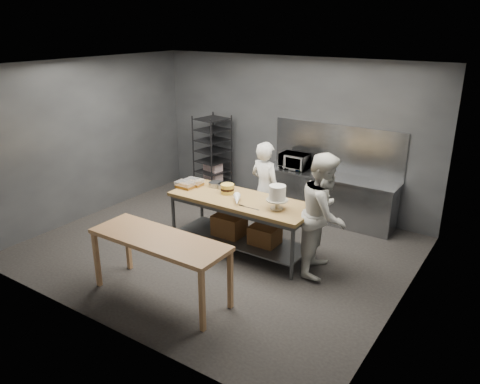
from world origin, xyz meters
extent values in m
plane|color=black|center=(0.00, 0.00, 0.00)|extent=(6.00, 6.00, 0.00)
cube|color=#4C4F54|center=(0.00, 2.50, 1.50)|extent=(6.00, 0.04, 3.00)
cube|color=olive|center=(0.35, 0.19, 0.89)|extent=(2.40, 0.90, 0.06)
cube|color=#47494C|center=(0.35, 0.19, 0.20)|extent=(2.25, 0.75, 0.03)
cylinder|color=#47494C|center=(-0.79, -0.20, 0.43)|extent=(0.06, 0.06, 0.86)
cylinder|color=#47494C|center=(-0.79, 0.58, 0.43)|extent=(0.06, 0.06, 0.86)
cylinder|color=#47494C|center=(1.49, -0.20, 0.43)|extent=(0.06, 0.06, 0.86)
cylinder|color=#47494C|center=(1.49, 0.58, 0.43)|extent=(0.06, 0.06, 0.86)
cube|color=brown|center=(0.09, 0.20, 0.39)|extent=(0.50, 0.40, 0.35)
cube|color=brown|center=(0.76, 0.24, 0.36)|extent=(0.45, 0.38, 0.30)
cube|color=#A17042|center=(0.20, -1.59, 0.87)|extent=(2.00, 0.70, 0.06)
cube|color=#A17042|center=(-0.75, -1.89, 0.42)|extent=(0.06, 0.06, 0.84)
cube|color=#A17042|center=(-0.75, -1.29, 0.42)|extent=(0.06, 0.06, 0.84)
cube|color=#A17042|center=(1.15, -1.89, 0.42)|extent=(0.06, 0.06, 0.84)
cube|color=#A17042|center=(1.15, -1.29, 0.42)|extent=(0.06, 0.06, 0.84)
cube|color=slate|center=(1.00, 2.18, 0.88)|extent=(2.60, 0.60, 0.04)
cube|color=slate|center=(1.00, 2.18, 0.43)|extent=(2.56, 0.56, 0.86)
cube|color=slate|center=(1.00, 2.48, 1.35)|extent=(2.60, 0.02, 0.90)
cube|color=black|center=(-1.67, 2.10, 0.88)|extent=(0.69, 0.74, 1.75)
cube|color=white|center=(-1.67, 2.10, 0.54)|extent=(0.41, 0.30, 0.45)
imported|color=white|center=(0.34, 0.94, 0.85)|extent=(0.69, 0.53, 1.71)
imported|color=silver|center=(1.73, 0.31, 0.93)|extent=(0.88, 1.03, 1.86)
imported|color=black|center=(0.26, 2.18, 1.05)|extent=(0.54, 0.37, 0.30)
cylinder|color=#B1A78E|center=(1.04, 0.12, 0.93)|extent=(0.20, 0.20, 0.02)
cylinder|color=#B1A78E|center=(1.04, 0.12, 1.00)|extent=(0.06, 0.06, 0.12)
cylinder|color=#B1A78E|center=(1.04, 0.12, 1.07)|extent=(0.34, 0.34, 0.02)
cylinder|color=silver|center=(1.04, 0.12, 1.19)|extent=(0.25, 0.25, 0.22)
cylinder|color=gold|center=(0.01, 0.26, 0.95)|extent=(0.22, 0.22, 0.06)
cylinder|color=black|center=(0.01, 0.26, 1.00)|extent=(0.22, 0.22, 0.04)
cylinder|color=gold|center=(0.01, 0.26, 1.05)|extent=(0.22, 0.22, 0.06)
cylinder|color=gray|center=(-0.36, 0.44, 0.96)|extent=(0.24, 0.24, 0.07)
cylinder|color=gray|center=(-0.15, 0.46, 0.96)|extent=(0.27, 0.27, 0.07)
cone|color=silver|center=(0.40, -0.02, 0.98)|extent=(0.31, 0.38, 0.12)
cube|color=slate|center=(0.70, -0.07, 0.92)|extent=(0.28, 0.02, 0.00)
cube|color=black|center=(0.52, -0.07, 0.93)|extent=(0.09, 0.02, 0.02)
cube|color=brown|center=(-0.75, 0.09, 0.95)|extent=(0.30, 0.20, 0.05)
cube|color=silver|center=(-0.75, 0.09, 1.00)|extent=(0.31, 0.21, 0.06)
cube|color=brown|center=(-0.71, 0.28, 0.95)|extent=(0.30, 0.20, 0.05)
cube|color=silver|center=(-0.71, 0.28, 1.00)|extent=(0.31, 0.21, 0.06)
camera|label=1|loc=(4.22, -5.68, 3.62)|focal=35.00mm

